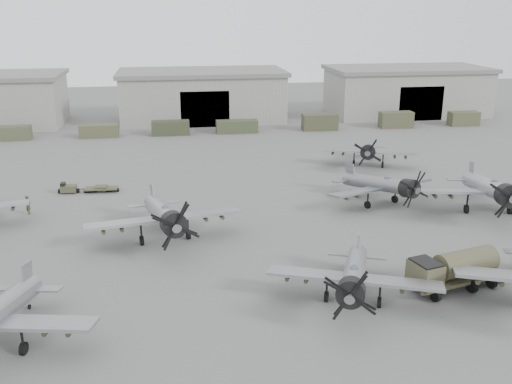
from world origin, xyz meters
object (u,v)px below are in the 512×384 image
fuel_tanker (454,268)px  tug_trailer (81,189)px  ground_crew (28,205)px  aircraft_mid_3 (491,189)px  aircraft_mid_1 (164,216)px  aircraft_near_1 (354,276)px  aircraft_far_1 (369,150)px  aircraft_mid_2 (383,185)px

fuel_tanker → tug_trailer: fuel_tanker is taller
ground_crew → aircraft_mid_3: bearing=-96.9°
aircraft_mid_1 → tug_trailer: size_ratio=2.21×
aircraft_near_1 → aircraft_far_1: 35.80m
aircraft_mid_1 → ground_crew: bearing=134.3°
aircraft_near_1 → aircraft_mid_2: aircraft_mid_2 is taller
aircraft_mid_2 → ground_crew: bearing=154.7°
tug_trailer → ground_crew: ground_crew is taller
aircraft_near_1 → fuel_tanker: size_ratio=1.58×
aircraft_near_1 → aircraft_mid_2: size_ratio=0.98×
aircraft_near_1 → fuel_tanker: 8.06m
fuel_tanker → ground_crew: size_ratio=3.96×
aircraft_mid_1 → tug_trailer: (-9.07, 15.29, -1.98)m
aircraft_mid_3 → aircraft_far_1: 19.17m
aircraft_far_1 → tug_trailer: 34.86m
aircraft_mid_3 → aircraft_far_1: (-5.89, 18.24, -0.36)m
aircraft_mid_1 → aircraft_near_1: bearing=-56.5°
aircraft_mid_1 → aircraft_mid_2: 22.71m
aircraft_far_1 → fuel_tanker: aircraft_far_1 is taller
aircraft_near_1 → aircraft_mid_2: 21.25m
aircraft_mid_1 → tug_trailer: 17.89m
aircraft_mid_2 → aircraft_far_1: aircraft_mid_2 is taller
aircraft_near_1 → fuel_tanker: bearing=31.2°
aircraft_mid_3 → tug_trailer: bearing=174.1°
aircraft_mid_3 → ground_crew: size_ratio=7.47×
aircraft_far_1 → tug_trailer: size_ratio=1.93×
aircraft_mid_1 → aircraft_mid_3: size_ratio=0.96×
aircraft_mid_2 → aircraft_far_1: 14.74m
tug_trailer → aircraft_mid_2: bearing=-13.5°
aircraft_far_1 → aircraft_mid_2: bearing=-81.9°
aircraft_mid_3 → aircraft_far_1: bearing=119.8°
aircraft_near_1 → tug_trailer: (-21.59, 28.13, -1.70)m
aircraft_near_1 → aircraft_mid_2: bearing=85.6°
fuel_tanker → ground_crew: 39.49m
aircraft_mid_1 → aircraft_far_1: 32.65m
aircraft_far_1 → fuel_tanker: size_ratio=1.58×
aircraft_mid_2 → tug_trailer: size_ratio=1.96×
ground_crew → fuel_tanker: bearing=-119.7°
aircraft_mid_2 → aircraft_mid_1: bearing=175.4°
aircraft_near_1 → aircraft_far_1: aircraft_far_1 is taller
aircraft_near_1 → aircraft_far_1: (12.83, 33.42, 0.01)m
aircraft_near_1 → tug_trailer: size_ratio=1.92×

